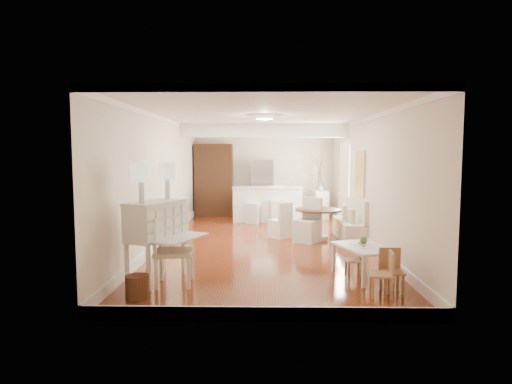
{
  "coord_description": "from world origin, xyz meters",
  "views": [
    {
      "loc": [
        -0.03,
        -9.44,
        2.0
      ],
      "look_at": [
        -0.19,
        0.3,
        1.12
      ],
      "focal_mm": 30.0,
      "sensor_mm": 36.0,
      "label": 1
    }
  ],
  "objects_px": {
    "slip_chair_near": "(308,220)",
    "breakfast_counter": "(267,204)",
    "bar_stool_left": "(254,207)",
    "sideboard": "(319,204)",
    "gustavian_armchair": "(174,251)",
    "kids_chair_c": "(392,271)",
    "pantry_cabinet": "(214,180)",
    "kids_table": "(362,262)",
    "kids_chair_b": "(354,260)",
    "wicker_basket": "(137,287)",
    "kids_chair_a": "(381,274)",
    "bar_stool_right": "(277,205)",
    "fridge": "(273,188)",
    "slip_chair_far": "(280,220)",
    "dining_table": "(318,224)",
    "secretary_bureau": "(156,241)"
  },
  "relations": [
    {
      "from": "pantry_cabinet",
      "to": "slip_chair_far",
      "type": "bearing_deg",
      "value": -60.88
    },
    {
      "from": "secretary_bureau",
      "to": "slip_chair_near",
      "type": "distance_m",
      "value": 4.05
    },
    {
      "from": "breakfast_counter",
      "to": "kids_chair_c",
      "type": "bearing_deg",
      "value": -75.25
    },
    {
      "from": "kids_chair_a",
      "to": "kids_chair_c",
      "type": "relative_size",
      "value": 1.01
    },
    {
      "from": "kids_chair_b",
      "to": "wicker_basket",
      "type": "bearing_deg",
      "value": -72.67
    },
    {
      "from": "kids_chair_c",
      "to": "sideboard",
      "type": "bearing_deg",
      "value": 91.38
    },
    {
      "from": "slip_chair_far",
      "to": "wicker_basket",
      "type": "bearing_deg",
      "value": 23.23
    },
    {
      "from": "kids_chair_c",
      "to": "pantry_cabinet",
      "type": "height_order",
      "value": "pantry_cabinet"
    },
    {
      "from": "pantry_cabinet",
      "to": "sideboard",
      "type": "bearing_deg",
      "value": -5.98
    },
    {
      "from": "slip_chair_near",
      "to": "fridge",
      "type": "relative_size",
      "value": 0.56
    },
    {
      "from": "bar_stool_right",
      "to": "bar_stool_left",
      "type": "bearing_deg",
      "value": 170.93
    },
    {
      "from": "bar_stool_right",
      "to": "fridge",
      "type": "height_order",
      "value": "fridge"
    },
    {
      "from": "kids_chair_c",
      "to": "breakfast_counter",
      "type": "xyz_separation_m",
      "value": [
        -1.72,
        6.53,
        0.19
      ]
    },
    {
      "from": "bar_stool_left",
      "to": "fridge",
      "type": "bearing_deg",
      "value": 87.54
    },
    {
      "from": "secretary_bureau",
      "to": "pantry_cabinet",
      "type": "distance_m",
      "value": 7.1
    },
    {
      "from": "kids_chair_b",
      "to": "breakfast_counter",
      "type": "xyz_separation_m",
      "value": [
        -1.36,
        5.67,
        0.24
      ]
    },
    {
      "from": "pantry_cabinet",
      "to": "sideboard",
      "type": "xyz_separation_m",
      "value": [
        3.32,
        -0.35,
        -0.72
      ]
    },
    {
      "from": "kids_chair_b",
      "to": "dining_table",
      "type": "relative_size",
      "value": 0.52
    },
    {
      "from": "kids_chair_b",
      "to": "dining_table",
      "type": "bearing_deg",
      "value": -178.29
    },
    {
      "from": "wicker_basket",
      "to": "pantry_cabinet",
      "type": "bearing_deg",
      "value": 88.8
    },
    {
      "from": "pantry_cabinet",
      "to": "kids_table",
      "type": "bearing_deg",
      "value": -65.15
    },
    {
      "from": "gustavian_armchair",
      "to": "kids_table",
      "type": "bearing_deg",
      "value": -86.34
    },
    {
      "from": "secretary_bureau",
      "to": "dining_table",
      "type": "bearing_deg",
      "value": 71.99
    },
    {
      "from": "secretary_bureau",
      "to": "bar_stool_right",
      "type": "relative_size",
      "value": 1.19
    },
    {
      "from": "gustavian_armchair",
      "to": "bar_stool_left",
      "type": "xyz_separation_m",
      "value": [
        1.09,
        5.83,
        -0.06
      ]
    },
    {
      "from": "sideboard",
      "to": "kids_table",
      "type": "bearing_deg",
      "value": -97.64
    },
    {
      "from": "slip_chair_near",
      "to": "breakfast_counter",
      "type": "distance_m",
      "value": 3.09
    },
    {
      "from": "kids_table",
      "to": "fridge",
      "type": "xyz_separation_m",
      "value": [
        -1.27,
        6.8,
        0.64
      ]
    },
    {
      "from": "wicker_basket",
      "to": "slip_chair_far",
      "type": "height_order",
      "value": "slip_chair_far"
    },
    {
      "from": "bar_stool_left",
      "to": "kids_chair_b",
      "type": "bearing_deg",
      "value": -50.84
    },
    {
      "from": "slip_chair_near",
      "to": "sideboard",
      "type": "distance_m",
      "value": 3.77
    },
    {
      "from": "wicker_basket",
      "to": "slip_chair_near",
      "type": "xyz_separation_m",
      "value": [
        2.75,
        3.86,
        0.34
      ]
    },
    {
      "from": "bar_stool_left",
      "to": "sideboard",
      "type": "bearing_deg",
      "value": 48.78
    },
    {
      "from": "kids_chair_c",
      "to": "pantry_cabinet",
      "type": "xyz_separation_m",
      "value": [
        -3.42,
        7.61,
        0.83
      ]
    },
    {
      "from": "wicker_basket",
      "to": "bar_stool_left",
      "type": "bearing_deg",
      "value": 77.26
    },
    {
      "from": "wicker_basket",
      "to": "dining_table",
      "type": "distance_m",
      "value": 5.12
    },
    {
      "from": "kids_chair_b",
      "to": "bar_stool_right",
      "type": "bearing_deg",
      "value": -170.88
    },
    {
      "from": "bar_stool_right",
      "to": "pantry_cabinet",
      "type": "height_order",
      "value": "pantry_cabinet"
    },
    {
      "from": "kids_chair_c",
      "to": "sideboard",
      "type": "xyz_separation_m",
      "value": [
        -0.1,
        7.26,
        0.11
      ]
    },
    {
      "from": "gustavian_armchair",
      "to": "kids_chair_a",
      "type": "distance_m",
      "value": 3.06
    },
    {
      "from": "wicker_basket",
      "to": "kids_chair_b",
      "type": "xyz_separation_m",
      "value": [
        3.22,
        1.15,
        0.11
      ]
    },
    {
      "from": "secretary_bureau",
      "to": "bar_stool_right",
      "type": "height_order",
      "value": "secretary_bureau"
    },
    {
      "from": "gustavian_armchair",
      "to": "sideboard",
      "type": "relative_size",
      "value": 1.17
    },
    {
      "from": "pantry_cabinet",
      "to": "breakfast_counter",
      "type": "bearing_deg",
      "value": -32.43
    },
    {
      "from": "slip_chair_near",
      "to": "breakfast_counter",
      "type": "relative_size",
      "value": 0.49
    },
    {
      "from": "bar_stool_left",
      "to": "sideboard",
      "type": "relative_size",
      "value": 1.03
    },
    {
      "from": "dining_table",
      "to": "kids_chair_a",
      "type": "bearing_deg",
      "value": -84.64
    },
    {
      "from": "secretary_bureau",
      "to": "gustavian_armchair",
      "type": "bearing_deg",
      "value": -4.72
    },
    {
      "from": "wicker_basket",
      "to": "kids_table",
      "type": "distance_m",
      "value": 3.5
    },
    {
      "from": "secretary_bureau",
      "to": "gustavian_armchair",
      "type": "distance_m",
      "value": 0.37
    }
  ]
}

